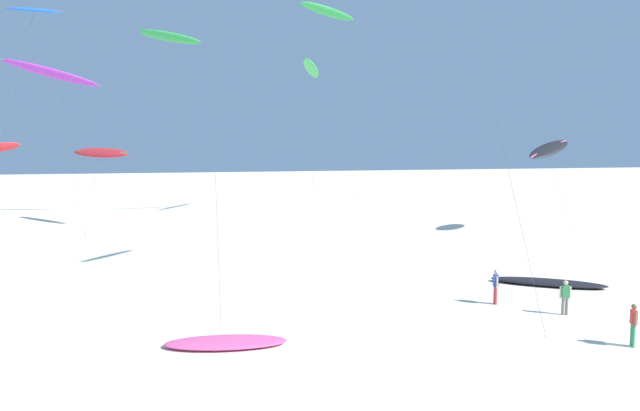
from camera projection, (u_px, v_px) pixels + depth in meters
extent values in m
ellipsoid|color=green|center=(312.00, 69.00, 67.29)|extent=(4.19, 8.50, 1.76)
ellipsoid|color=purple|center=(312.00, 68.00, 67.28)|extent=(3.57, 8.44, 1.36)
cylinder|color=#4C4C51|center=(312.00, 142.00, 63.41)|extent=(1.96, 9.24, 15.54)
cylinder|color=#4C4C51|center=(214.00, 138.00, 29.22)|extent=(0.08, 5.96, 16.17)
ellipsoid|color=blue|center=(34.00, 10.00, 44.91)|extent=(5.31, 4.89, 1.46)
ellipsoid|color=red|center=(34.00, 10.00, 44.90)|extent=(4.90, 4.43, 1.20)
cylinder|color=#4C4C51|center=(1.00, 131.00, 42.12)|extent=(3.60, 6.77, 17.15)
ellipsoid|color=green|center=(327.00, 11.00, 62.86)|extent=(6.31, 2.90, 1.90)
ellipsoid|color=#19B2B7|center=(327.00, 11.00, 62.85)|extent=(6.19, 2.46, 1.39)
cylinder|color=#4C4C51|center=(344.00, 116.00, 61.15)|extent=(1.87, 6.19, 20.72)
ellipsoid|color=red|center=(100.00, 153.00, 59.43)|extent=(6.59, 7.85, 1.34)
ellipsoid|color=green|center=(100.00, 152.00, 59.43)|extent=(6.00, 7.46, 0.70)
cylinder|color=#4C4C51|center=(93.00, 192.00, 55.94)|extent=(0.72, 7.80, 6.71)
ellipsoid|color=purple|center=(52.00, 73.00, 52.23)|extent=(7.52, 2.32, 2.69)
ellipsoid|color=yellow|center=(52.00, 73.00, 52.22)|extent=(7.45, 1.86, 2.21)
cylinder|color=#4C4C51|center=(69.00, 156.00, 50.63)|extent=(2.90, 5.44, 13.45)
cylinder|color=#4C4C51|center=(0.00, 187.00, 59.47)|extent=(1.69, 4.34, 7.13)
ellipsoid|color=green|center=(170.00, 37.00, 62.79)|extent=(6.09, 2.09, 2.10)
ellipsoid|color=#19B2B7|center=(170.00, 36.00, 62.78)|extent=(6.17, 1.62, 1.49)
cylinder|color=#4C4C51|center=(189.00, 129.00, 63.06)|extent=(3.30, 2.18, 18.16)
cylinder|color=#4C4C51|center=(492.00, 96.00, 28.98)|extent=(0.27, 9.59, 20.01)
ellipsoid|color=black|center=(549.00, 149.00, 54.07)|extent=(5.73, 3.85, 2.31)
ellipsoid|color=#EA5193|center=(549.00, 149.00, 54.06)|extent=(5.29, 3.02, 1.85)
cylinder|color=#4C4C51|center=(561.00, 192.00, 53.43)|extent=(1.04, 2.35, 7.12)
ellipsoid|color=#EA5193|center=(226.00, 342.00, 24.47)|extent=(4.94, 2.37, 0.27)
ellipsoid|color=yellow|center=(226.00, 342.00, 24.47)|extent=(2.31, 1.78, 0.16)
ellipsoid|color=black|center=(548.00, 282.00, 34.66)|extent=(5.95, 4.69, 0.33)
ellipsoid|color=purple|center=(548.00, 282.00, 34.66)|extent=(3.02, 2.63, 0.20)
cylinder|color=#338E56|center=(633.00, 336.00, 24.23)|extent=(0.14, 0.14, 0.90)
cylinder|color=#338E56|center=(632.00, 335.00, 24.39)|extent=(0.14, 0.14, 0.90)
cube|color=red|center=(634.00, 317.00, 24.24)|extent=(0.30, 0.36, 0.55)
cylinder|color=brown|center=(635.00, 320.00, 24.04)|extent=(0.09, 0.09, 0.56)
cylinder|color=brown|center=(632.00, 317.00, 24.45)|extent=(0.09, 0.09, 0.56)
sphere|color=brown|center=(634.00, 307.00, 24.20)|extent=(0.21, 0.21, 0.21)
cylinder|color=slate|center=(563.00, 306.00, 28.79)|extent=(0.14, 0.14, 0.81)
cylinder|color=slate|center=(567.00, 306.00, 28.77)|extent=(0.14, 0.14, 0.81)
cube|color=#338C4C|center=(565.00, 292.00, 28.71)|extent=(0.35, 0.30, 0.55)
cylinder|color=beige|center=(561.00, 292.00, 28.75)|extent=(0.09, 0.09, 0.56)
cylinder|color=beige|center=(570.00, 293.00, 28.68)|extent=(0.09, 0.09, 0.56)
sphere|color=beige|center=(566.00, 283.00, 28.67)|extent=(0.21, 0.21, 0.21)
cylinder|color=red|center=(495.00, 295.00, 30.74)|extent=(0.14, 0.14, 0.87)
cylinder|color=red|center=(496.00, 296.00, 30.57)|extent=(0.14, 0.14, 0.87)
cube|color=#2D4CA5|center=(496.00, 281.00, 30.58)|extent=(0.26, 0.34, 0.59)
cylinder|color=tan|center=(494.00, 280.00, 30.79)|extent=(0.09, 0.09, 0.56)
cylinder|color=tan|center=(497.00, 282.00, 30.38)|extent=(0.09, 0.09, 0.56)
sphere|color=tan|center=(496.00, 272.00, 30.54)|extent=(0.21, 0.21, 0.21)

